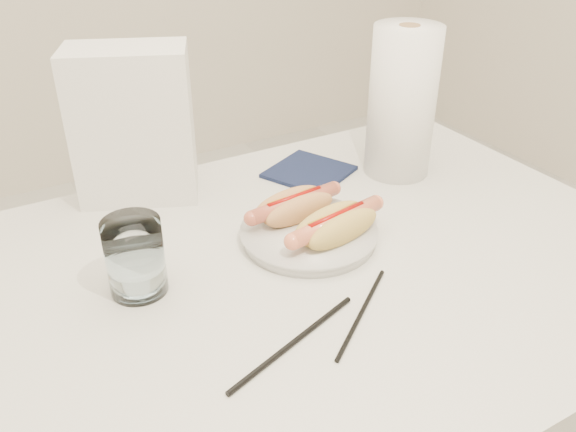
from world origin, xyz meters
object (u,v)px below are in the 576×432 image
plate (309,235)px  water_glass (135,257)px  hotdog_right (336,225)px  hotdog_left (294,207)px  paper_towel_roll (402,103)px  table (284,301)px  napkin_box (133,125)px

plate → water_glass: bearing=178.2°
plate → hotdog_right: bearing=-56.8°
hotdog_left → paper_towel_roll: size_ratio=0.60×
table → napkin_box: (-0.11, 0.34, 0.19)m
plate → hotdog_right: 0.06m
table → napkin_box: 0.40m
napkin_box → hotdog_right: bearing=-34.0°
plate → hotdog_right: (0.03, -0.04, 0.03)m
hotdog_right → napkin_box: 0.40m
plate → napkin_box: bearing=122.7°
water_glass → hotdog_left: bearing=7.8°
plate → hotdog_left: hotdog_left is taller
water_glass → paper_towel_roll: size_ratio=0.40×
water_glass → napkin_box: napkin_box is taller
hotdog_left → water_glass: 0.28m
paper_towel_roll → napkin_box: bearing=161.6°
table → hotdog_right: size_ratio=6.64×
table → paper_towel_roll: paper_towel_roll is taller
table → water_glass: 0.24m
water_glass → napkin_box: size_ratio=0.42×
table → plate: 0.11m
plate → paper_towel_roll: 0.34m
plate → hotdog_right: size_ratio=1.18×
hotdog_left → water_glass: bearing=-178.8°
hotdog_left → napkin_box: size_ratio=0.63×
hotdog_left → napkin_box: 0.32m
hotdog_left → paper_towel_roll: (0.28, 0.08, 0.10)m
hotdog_right → napkin_box: bearing=112.3°
water_glass → paper_towel_roll: 0.58m
paper_towel_roll → plate: bearing=-155.1°
table → plate: (0.08, 0.05, 0.07)m
water_glass → paper_towel_roll: paper_towel_roll is taller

